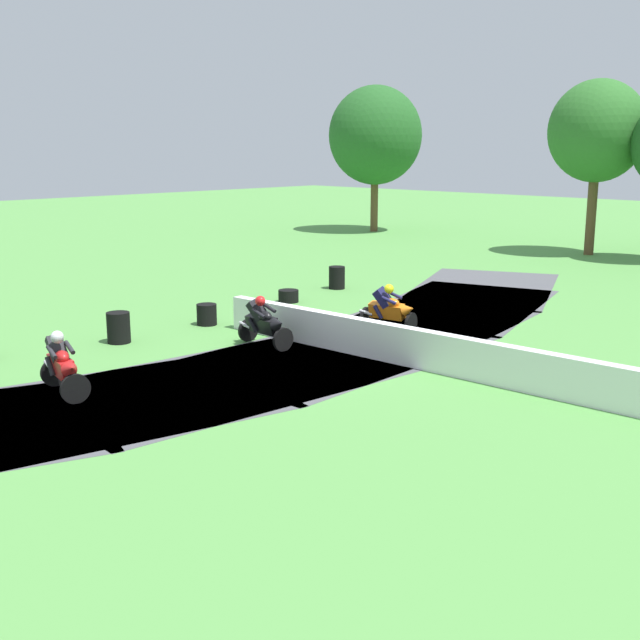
{
  "coord_description": "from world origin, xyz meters",
  "views": [
    {
      "loc": [
        12.9,
        -14.09,
        4.98
      ],
      "look_at": [
        -0.0,
        -0.77,
        0.9
      ],
      "focal_mm": 44.49,
      "sensor_mm": 36.0,
      "label": 1
    }
  ],
  "objects_px": {
    "motorcycle_trailing_orange": "(389,309)",
    "tire_stack_extra_a": "(337,278)",
    "tire_stack_far": "(288,296)",
    "tire_stack_mid_a": "(119,328)",
    "motorcycle_chase_black": "(264,322)",
    "motorcycle_lead_red": "(62,364)",
    "tire_stack_mid_b": "(207,314)"
  },
  "relations": [
    {
      "from": "motorcycle_lead_red",
      "to": "tire_stack_mid_b",
      "type": "relative_size",
      "value": 2.85
    },
    {
      "from": "motorcycle_chase_black",
      "to": "tire_stack_extra_a",
      "type": "relative_size",
      "value": 2.12
    },
    {
      "from": "tire_stack_mid_b",
      "to": "tire_stack_extra_a",
      "type": "distance_m",
      "value": 6.98
    },
    {
      "from": "tire_stack_mid_a",
      "to": "motorcycle_trailing_orange",
      "type": "bearing_deg",
      "value": 53.88
    },
    {
      "from": "tire_stack_mid_a",
      "to": "motorcycle_lead_red",
      "type": "bearing_deg",
      "value": -46.14
    },
    {
      "from": "motorcycle_chase_black",
      "to": "tire_stack_extra_a",
      "type": "xyz_separation_m",
      "value": [
        -4.39,
        7.43,
        -0.24
      ]
    },
    {
      "from": "motorcycle_trailing_orange",
      "to": "tire_stack_extra_a",
      "type": "distance_m",
      "value": 6.83
    },
    {
      "from": "tire_stack_mid_b",
      "to": "tire_stack_far",
      "type": "height_order",
      "value": "tire_stack_mid_b"
    },
    {
      "from": "motorcycle_chase_black",
      "to": "tire_stack_extra_a",
      "type": "bearing_deg",
      "value": 120.58
    },
    {
      "from": "tire_stack_mid_a",
      "to": "tire_stack_far",
      "type": "xyz_separation_m",
      "value": [
        -0.8,
        6.83,
        -0.2
      ]
    },
    {
      "from": "motorcycle_lead_red",
      "to": "tire_stack_mid_a",
      "type": "height_order",
      "value": "motorcycle_lead_red"
    },
    {
      "from": "motorcycle_lead_red",
      "to": "tire_stack_far",
      "type": "xyz_separation_m",
      "value": [
        -3.89,
        10.04,
        -0.46
      ]
    },
    {
      "from": "motorcycle_trailing_orange",
      "to": "tire_stack_far",
      "type": "bearing_deg",
      "value": 168.6
    },
    {
      "from": "motorcycle_chase_black",
      "to": "motorcycle_trailing_orange",
      "type": "bearing_deg",
      "value": 71.13
    },
    {
      "from": "tire_stack_extra_a",
      "to": "motorcycle_trailing_orange",
      "type": "bearing_deg",
      "value": -35.07
    },
    {
      "from": "motorcycle_trailing_orange",
      "to": "tire_stack_mid_a",
      "type": "distance_m",
      "value": 7.2
    },
    {
      "from": "tire_stack_far",
      "to": "motorcycle_trailing_orange",
      "type": "bearing_deg",
      "value": -11.4
    },
    {
      "from": "motorcycle_trailing_orange",
      "to": "motorcycle_lead_red",
      "type": "bearing_deg",
      "value": -97.25
    },
    {
      "from": "motorcycle_trailing_orange",
      "to": "tire_stack_far",
      "type": "height_order",
      "value": "motorcycle_trailing_orange"
    },
    {
      "from": "tire_stack_mid_a",
      "to": "tire_stack_extra_a",
      "type": "distance_m",
      "value": 9.83
    },
    {
      "from": "tire_stack_far",
      "to": "tire_stack_extra_a",
      "type": "relative_size",
      "value": 0.83
    },
    {
      "from": "motorcycle_lead_red",
      "to": "tire_stack_mid_a",
      "type": "bearing_deg",
      "value": 133.86
    },
    {
      "from": "motorcycle_trailing_orange",
      "to": "tire_stack_mid_a",
      "type": "height_order",
      "value": "motorcycle_trailing_orange"
    },
    {
      "from": "motorcycle_chase_black",
      "to": "tire_stack_mid_a",
      "type": "bearing_deg",
      "value": -142.84
    },
    {
      "from": "tire_stack_extra_a",
      "to": "motorcycle_chase_black",
      "type": "bearing_deg",
      "value": -59.42
    },
    {
      "from": "motorcycle_chase_black",
      "to": "tire_stack_mid_b",
      "type": "height_order",
      "value": "motorcycle_chase_black"
    },
    {
      "from": "motorcycle_chase_black",
      "to": "tire_stack_mid_a",
      "type": "distance_m",
      "value": 3.82
    },
    {
      "from": "motorcycle_chase_black",
      "to": "motorcycle_trailing_orange",
      "type": "height_order",
      "value": "motorcycle_trailing_orange"
    },
    {
      "from": "motorcycle_lead_red",
      "to": "motorcycle_chase_black",
      "type": "relative_size",
      "value": 1.01
    },
    {
      "from": "tire_stack_mid_a",
      "to": "motorcycle_chase_black",
      "type": "bearing_deg",
      "value": 37.16
    },
    {
      "from": "tire_stack_mid_b",
      "to": "tire_stack_far",
      "type": "distance_m",
      "value": 4.02
    },
    {
      "from": "motorcycle_lead_red",
      "to": "tire_stack_extra_a",
      "type": "distance_m",
      "value": 13.69
    }
  ]
}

